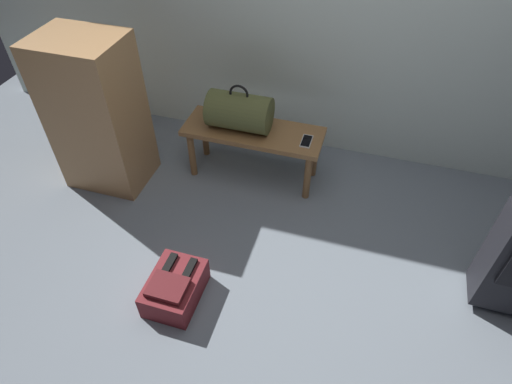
{
  "coord_description": "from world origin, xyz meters",
  "views": [
    {
      "loc": [
        0.26,
        -1.34,
        2.21
      ],
      "look_at": [
        -0.32,
        0.6,
        0.25
      ],
      "focal_mm": 30.04,
      "sensor_mm": 36.0,
      "label": 1
    }
  ],
  "objects_px": {
    "backpack_maroon": "(175,288)",
    "side_cabinet": "(97,115)",
    "bench": "(253,137)",
    "duffel_bag_olive": "(239,112)",
    "cell_phone": "(306,141)"
  },
  "relations": [
    {
      "from": "backpack_maroon",
      "to": "side_cabinet",
      "type": "bearing_deg",
      "value": 136.59
    },
    {
      "from": "bench",
      "to": "duffel_bag_olive",
      "type": "relative_size",
      "value": 2.27
    },
    {
      "from": "side_cabinet",
      "to": "bench",
      "type": "bearing_deg",
      "value": 17.57
    },
    {
      "from": "bench",
      "to": "backpack_maroon",
      "type": "bearing_deg",
      "value": -95.36
    },
    {
      "from": "side_cabinet",
      "to": "duffel_bag_olive",
      "type": "bearing_deg",
      "value": 19.32
    },
    {
      "from": "backpack_maroon",
      "to": "side_cabinet",
      "type": "relative_size",
      "value": 0.35
    },
    {
      "from": "cell_phone",
      "to": "side_cabinet",
      "type": "height_order",
      "value": "side_cabinet"
    },
    {
      "from": "backpack_maroon",
      "to": "cell_phone",
      "type": "bearing_deg",
      "value": 66.45
    },
    {
      "from": "bench",
      "to": "cell_phone",
      "type": "distance_m",
      "value": 0.4
    },
    {
      "from": "duffel_bag_olive",
      "to": "side_cabinet",
      "type": "xyz_separation_m",
      "value": [
        -0.92,
        -0.32,
        0.0
      ]
    },
    {
      "from": "cell_phone",
      "to": "backpack_maroon",
      "type": "bearing_deg",
      "value": -113.55
    },
    {
      "from": "cell_phone",
      "to": "side_cabinet",
      "type": "distance_m",
      "value": 1.45
    },
    {
      "from": "duffel_bag_olive",
      "to": "backpack_maroon",
      "type": "relative_size",
      "value": 1.16
    },
    {
      "from": "duffel_bag_olive",
      "to": "side_cabinet",
      "type": "height_order",
      "value": "side_cabinet"
    },
    {
      "from": "bench",
      "to": "backpack_maroon",
      "type": "xyz_separation_m",
      "value": [
        -0.11,
        -1.18,
        -0.26
      ]
    }
  ]
}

